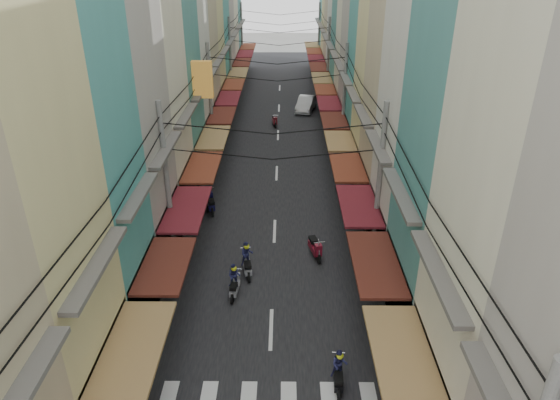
# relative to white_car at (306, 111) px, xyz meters

# --- Properties ---
(ground) EXTENTS (160.00, 160.00, 0.00)m
(ground) POSITION_rel_white_car_xyz_m (-2.60, -29.22, 0.00)
(ground) COLOR slate
(ground) RESTS_ON ground
(road) EXTENTS (10.00, 80.00, 0.02)m
(road) POSITION_rel_white_car_xyz_m (-2.60, -9.22, 0.01)
(road) COLOR black
(road) RESTS_ON ground
(sidewalk_left) EXTENTS (3.00, 80.00, 0.06)m
(sidewalk_left) POSITION_rel_white_car_xyz_m (-9.10, -9.22, 0.03)
(sidewalk_left) COLOR gray
(sidewalk_left) RESTS_ON ground
(sidewalk_right) EXTENTS (3.00, 80.00, 0.06)m
(sidewalk_right) POSITION_rel_white_car_xyz_m (3.90, -9.22, 0.03)
(sidewalk_right) COLOR gray
(sidewalk_right) RESTS_ON ground
(building_row_left) EXTENTS (7.80, 67.67, 23.70)m
(building_row_left) POSITION_rel_white_car_xyz_m (-10.52, -12.66, 9.78)
(building_row_left) COLOR beige
(building_row_left) RESTS_ON ground
(building_row_right) EXTENTS (7.80, 68.98, 22.59)m
(building_row_right) POSITION_rel_white_car_xyz_m (5.31, -12.78, 9.41)
(building_row_right) COLOR teal
(building_row_right) RESTS_ON ground
(utility_poles) EXTENTS (10.20, 66.13, 8.20)m
(utility_poles) POSITION_rel_white_car_xyz_m (-2.60, -14.21, 6.59)
(utility_poles) COLOR gray
(utility_poles) RESTS_ON ground
(white_car) EXTENTS (5.09, 2.83, 1.70)m
(white_car) POSITION_rel_white_car_xyz_m (0.00, 0.00, 0.00)
(white_car) COLOR silver
(white_car) RESTS_ON ground
(bicycle) EXTENTS (1.53, 0.83, 1.00)m
(bicycle) POSITION_rel_white_car_xyz_m (4.90, -28.67, 0.00)
(bicycle) COLOR black
(bicycle) RESTS_ON ground
(moving_scooters) EXTENTS (6.68, 31.28, 1.75)m
(moving_scooters) POSITION_rel_white_car_xyz_m (-2.99, -24.77, 0.51)
(moving_scooters) COLOR black
(moving_scooters) RESTS_ON ground
(parked_scooters) EXTENTS (12.93, 13.37, 1.01)m
(parked_scooters) POSITION_rel_white_car_xyz_m (1.51, -32.87, 0.47)
(parked_scooters) COLOR black
(parked_scooters) RESTS_ON ground
(pedestrians) EXTENTS (13.51, 26.69, 2.26)m
(pedestrians) POSITION_rel_white_car_xyz_m (-6.62, -30.11, 1.03)
(pedestrians) COLOR #261E28
(pedestrians) RESTS_ON ground
(market_umbrella) EXTENTS (2.45, 2.45, 2.58)m
(market_umbrella) POSITION_rel_white_car_xyz_m (4.18, -34.91, 2.28)
(market_umbrella) COLOR #B2B2B7
(market_umbrella) RESTS_ON ground
(traffic_sign) EXTENTS (0.10, 0.64, 2.93)m
(traffic_sign) POSITION_rel_white_car_xyz_m (2.18, -34.12, 2.14)
(traffic_sign) COLOR gray
(traffic_sign) RESTS_ON ground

